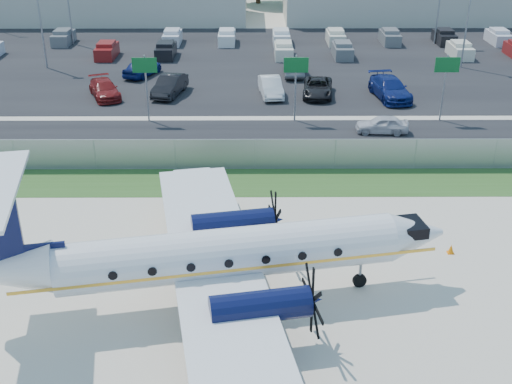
{
  "coord_description": "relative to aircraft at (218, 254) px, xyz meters",
  "views": [
    {
      "loc": [
        -0.15,
        -22.92,
        16.48
      ],
      "look_at": [
        0.0,
        6.0,
        2.3
      ],
      "focal_mm": 45.0,
      "sensor_mm": 36.0,
      "label": 1
    }
  ],
  "objects": [
    {
      "name": "sign_mid",
      "position": [
        4.6,
        23.05,
        1.19
      ],
      "size": [
        1.8,
        0.26,
        5.0
      ],
      "color": "gray",
      "rests_on": "ground"
    },
    {
      "name": "parked_car_g",
      "position": [
        5.27,
        35.72,
        -2.42
      ],
      "size": [
        1.87,
        5.17,
        1.7
      ],
      "primitive_type": "imported",
      "rotation": [
        0.0,
        0.0,
        3.13
      ],
      "color": "#595B5E",
      "rests_on": "ground"
    },
    {
      "name": "perimeter_fence",
      "position": [
        1.6,
        14.14,
        -1.42
      ],
      "size": [
        120.0,
        0.06,
        1.99
      ],
      "color": "gray",
      "rests_on": "ground"
    },
    {
      "name": "parked_car_a",
      "position": [
        -10.89,
        28.88,
        -2.42
      ],
      "size": [
        3.77,
        5.36,
        1.44
      ],
      "primitive_type": "imported",
      "rotation": [
        0.0,
        0.0,
        0.39
      ],
      "color": "maroon",
      "rests_on": "ground"
    },
    {
      "name": "light_pole_nw",
      "position": [
        -18.4,
        38.14,
        2.81
      ],
      "size": [
        0.9,
        0.35,
        9.09
      ],
      "color": "gray",
      "rests_on": "ground"
    },
    {
      "name": "parked_car_c",
      "position": [
        2.96,
        29.29,
        -2.42
      ],
      "size": [
        2.18,
        4.89,
        1.56
      ],
      "primitive_type": "imported",
      "rotation": [
        0.0,
        0.0,
        0.11
      ],
      "color": "silver",
      "rests_on": "ground"
    },
    {
      "name": "far_parking_rows",
      "position": [
        1.6,
        45.14,
        -2.42
      ],
      "size": [
        56.0,
        10.0,
        1.6
      ],
      "primitive_type": null,
      "color": "gray",
      "rests_on": "ground"
    },
    {
      "name": "parked_car_d",
      "position": [
        6.9,
        29.26,
        -2.42
      ],
      "size": [
        2.92,
        5.36,
        1.43
      ],
      "primitive_type": "imported",
      "rotation": [
        0.0,
        0.0,
        -0.11
      ],
      "color": "black",
      "rests_on": "ground"
    },
    {
      "name": "access_road",
      "position": [
        1.6,
        19.14,
        -2.41
      ],
      "size": [
        170.0,
        8.0,
        0.02
      ],
      "primitive_type": "cube",
      "color": "black",
      "rests_on": "ground"
    },
    {
      "name": "light_pole_ne",
      "position": [
        21.6,
        38.14,
        2.81
      ],
      "size": [
        0.9,
        0.35,
        9.09
      ],
      "color": "gray",
      "rests_on": "ground"
    },
    {
      "name": "parked_car_b",
      "position": [
        -5.54,
        29.56,
        -2.42
      ],
      "size": [
        2.8,
        5.29,
        1.66
      ],
      "primitive_type": "imported",
      "rotation": [
        0.0,
        0.0,
        -0.22
      ],
      "color": "black",
      "rests_on": "ground"
    },
    {
      "name": "parked_car_f",
      "position": [
        -8.76,
        35.35,
        -2.42
      ],
      "size": [
        3.46,
        5.0,
        1.58
      ],
      "primitive_type": "imported",
      "rotation": [
        0.0,
        0.0,
        2.76
      ],
      "color": "navy",
      "rests_on": "ground"
    },
    {
      "name": "sign_left",
      "position": [
        -6.4,
        23.05,
        1.19
      ],
      "size": [
        1.8,
        0.26,
        5.0
      ],
      "color": "gray",
      "rests_on": "ground"
    },
    {
      "name": "aircraft",
      "position": [
        0.0,
        0.0,
        0.0
      ],
      "size": [
        20.56,
        20.16,
        6.28
      ],
      "color": "silver",
      "rests_on": "ground"
    },
    {
      "name": "tree_line",
      "position": [
        1.6,
        74.14,
        -2.42
      ],
      "size": [
        112.0,
        6.0,
        14.0
      ],
      "primitive_type": null,
      "color": "#225318",
      "rests_on": "ground"
    },
    {
      "name": "cone_starboard_wing",
      "position": [
        -0.83,
        6.6,
        -2.14
      ],
      "size": [
        0.43,
        0.43,
        0.61
      ],
      "color": "orange",
      "rests_on": "ground"
    },
    {
      "name": "cone_nose",
      "position": [
        11.1,
        4.0,
        -2.2
      ],
      "size": [
        0.33,
        0.33,
        0.47
      ],
      "color": "orange",
      "rests_on": "ground"
    },
    {
      "name": "parking_lot",
      "position": [
        1.6,
        40.14,
        -2.41
      ],
      "size": [
        170.0,
        32.0,
        0.02
      ],
      "primitive_type": "cube",
      "color": "black",
      "rests_on": "ground"
    },
    {
      "name": "road_car_mid",
      "position": [
        10.71,
        20.49,
        -2.42
      ],
      "size": [
        3.84,
        1.77,
        1.28
      ],
      "primitive_type": "imported",
      "rotation": [
        0.0,
        0.0,
        -1.64
      ],
      "color": "silver",
      "rests_on": "ground"
    },
    {
      "name": "ground",
      "position": [
        1.6,
        0.14,
        -2.42
      ],
      "size": [
        170.0,
        170.0,
        0.0
      ],
      "primitive_type": "plane",
      "color": "beige",
      "rests_on": "ground"
    },
    {
      "name": "sign_right",
      "position": [
        15.6,
        23.05,
        1.19
      ],
      "size": [
        1.8,
        0.26,
        5.0
      ],
      "color": "gray",
      "rests_on": "ground"
    },
    {
      "name": "grass_verge",
      "position": [
        1.6,
        12.14,
        -2.42
      ],
      "size": [
        170.0,
        4.0,
        0.02
      ],
      "primitive_type": "cube",
      "color": "#2D561E",
      "rests_on": "ground"
    },
    {
      "name": "parked_car_e",
      "position": [
        12.81,
        28.55,
        -2.42
      ],
      "size": [
        3.21,
        6.13,
        1.7
      ],
      "primitive_type": "imported",
      "rotation": [
        0.0,
        0.0,
        0.15
      ],
      "color": "navy",
      "rests_on": "ground"
    }
  ]
}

